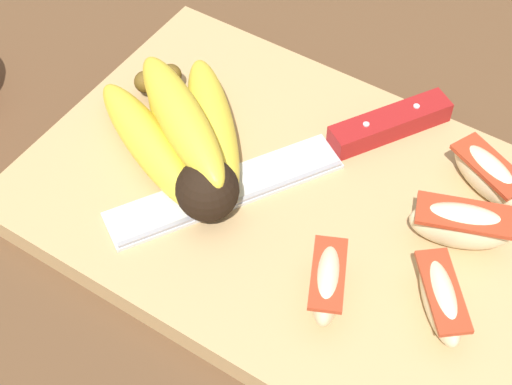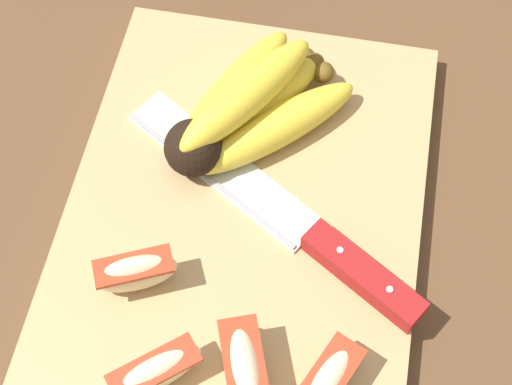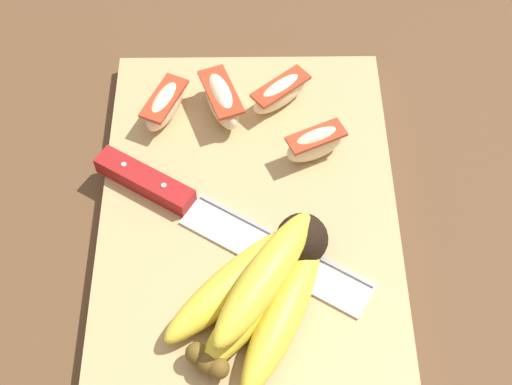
{
  "view_description": "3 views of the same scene",
  "coord_description": "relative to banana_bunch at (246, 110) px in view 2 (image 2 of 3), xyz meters",
  "views": [
    {
      "loc": [
        -0.17,
        0.33,
        0.47
      ],
      "look_at": [
        0.02,
        0.04,
        0.04
      ],
      "focal_mm": 55.33,
      "sensor_mm": 36.0,
      "label": 1
    },
    {
      "loc": [
        -0.26,
        -0.05,
        0.55
      ],
      "look_at": [
        0.02,
        0.0,
        0.04
      ],
      "focal_mm": 55.35,
      "sensor_mm": 36.0,
      "label": 2
    },
    {
      "loc": [
        0.36,
        0.02,
        0.59
      ],
      "look_at": [
        -0.01,
        0.02,
        0.04
      ],
      "focal_mm": 51.99,
      "sensor_mm": 36.0,
      "label": 3
    }
  ],
  "objects": [
    {
      "name": "apple_wedge_extra",
      "position": [
        -0.22,
        0.02,
        -0.01
      ],
      "size": [
        0.06,
        0.07,
        0.03
      ],
      "color": "beige",
      "rests_on": "cutting_board"
    },
    {
      "name": "apple_wedge_near",
      "position": [
        -0.2,
        -0.04,
        -0.0
      ],
      "size": [
        0.07,
        0.05,
        0.04
      ],
      "color": "beige",
      "rests_on": "cutting_board"
    },
    {
      "name": "apple_wedge_far",
      "position": [
        -0.2,
        -0.09,
        -0.01
      ],
      "size": [
        0.07,
        0.05,
        0.03
      ],
      "color": "beige",
      "rests_on": "cutting_board"
    },
    {
      "name": "cutting_board",
      "position": [
        -0.09,
        -0.01,
        -0.03
      ],
      "size": [
        0.39,
        0.27,
        0.02
      ],
      "primitive_type": "cube",
      "color": "tan",
      "rests_on": "ground_plane"
    },
    {
      "name": "ground_plane",
      "position": [
        -0.09,
        -0.03,
        -0.04
      ],
      "size": [
        6.0,
        6.0,
        0.0
      ],
      "primitive_type": "plane",
      "color": "brown"
    },
    {
      "name": "banana_bunch",
      "position": [
        0.0,
        0.0,
        0.0
      ],
      "size": [
        0.17,
        0.15,
        0.06
      ],
      "color": "black",
      "rests_on": "cutting_board"
    },
    {
      "name": "chefs_knife",
      "position": [
        -0.09,
        -0.07,
        -0.02
      ],
      "size": [
        0.17,
        0.25,
        0.02
      ],
      "color": "silver",
      "rests_on": "cutting_board"
    },
    {
      "name": "apple_wedge_middle",
      "position": [
        -0.15,
        0.05,
        -0.0
      ],
      "size": [
        0.04,
        0.06,
        0.04
      ],
      "color": "beige",
      "rests_on": "cutting_board"
    }
  ]
}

